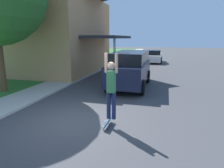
# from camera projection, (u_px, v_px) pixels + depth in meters

# --- Properties ---
(ground_plane) EXTENTS (120.00, 120.00, 0.00)m
(ground_plane) POSITION_uv_depth(u_px,v_px,m) (77.00, 122.00, 6.83)
(ground_plane) COLOR #3D3D3F
(lawn) EXTENTS (10.00, 80.00, 0.08)m
(lawn) POSITION_uv_depth(u_px,v_px,m) (11.00, 77.00, 14.51)
(lawn) COLOR #2D6B28
(lawn) RESTS_ON ground_plane
(sidewalk) EXTENTS (1.80, 80.00, 0.10)m
(sidewalk) POSITION_uv_depth(u_px,v_px,m) (66.00, 80.00, 13.38)
(sidewalk) COLOR #ADA89E
(sidewalk) RESTS_ON ground_plane
(house) EXTENTS (12.63, 9.40, 8.16)m
(house) POSITION_uv_depth(u_px,v_px,m) (39.00, 20.00, 16.71)
(house) COLOR tan
(house) RESTS_ON lawn
(suv_parked) EXTENTS (2.03, 4.90, 2.04)m
(suv_parked) POSITION_uv_depth(u_px,v_px,m) (130.00, 68.00, 11.54)
(suv_parked) COLOR black
(suv_parked) RESTS_ON ground_plane
(car_down_street) EXTENTS (1.97, 4.03, 1.45)m
(car_down_street) POSITION_uv_depth(u_px,v_px,m) (153.00, 57.00, 23.38)
(car_down_street) COLOR silver
(car_down_street) RESTS_ON ground_plane
(skateboarder) EXTENTS (0.41, 0.24, 2.07)m
(skateboarder) POSITION_uv_depth(u_px,v_px,m) (111.00, 86.00, 6.11)
(skateboarder) COLOR #192347
(skateboarder) RESTS_ON ground_plane
(skateboard) EXTENTS (0.17, 0.78, 0.24)m
(skateboard) POSITION_uv_depth(u_px,v_px,m) (108.00, 122.00, 6.43)
(skateboard) COLOR #236B99
(skateboard) RESTS_ON ground_plane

